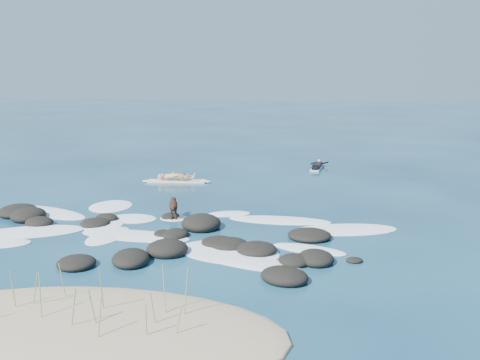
# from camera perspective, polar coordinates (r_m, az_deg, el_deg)

# --- Properties ---
(ground) EXTENTS (160.00, 160.00, 0.00)m
(ground) POSITION_cam_1_polar(r_m,az_deg,el_deg) (19.79, -5.87, -4.74)
(ground) COLOR #0A2642
(ground) RESTS_ON ground
(sand_dune) EXTENTS (9.00, 4.40, 0.60)m
(sand_dune) POSITION_cam_1_polar(r_m,az_deg,el_deg) (12.59, -15.88, -15.09)
(sand_dune) COLOR #9E8966
(sand_dune) RESTS_ON ground
(dune_grass) EXTENTS (4.40, 1.85, 1.22)m
(dune_grass) POSITION_cam_1_polar(r_m,az_deg,el_deg) (12.33, -15.29, -12.41)
(dune_grass) COLOR olive
(dune_grass) RESTS_ON ground
(reef_rocks) EXTENTS (14.16, 6.93, 0.64)m
(reef_rocks) POSITION_cam_1_polar(r_m,az_deg,el_deg) (18.26, -8.69, -5.86)
(reef_rocks) COLOR black
(reef_rocks) RESTS_ON ground
(breaking_foam) EXTENTS (15.53, 7.79, 0.12)m
(breaking_foam) POSITION_cam_1_polar(r_m,az_deg,el_deg) (19.08, -7.54, -5.38)
(breaking_foam) COLOR white
(breaking_foam) RESTS_ON ground
(standing_surfer_rig) EXTENTS (3.49, 0.93, 1.98)m
(standing_surfer_rig) POSITION_cam_1_polar(r_m,az_deg,el_deg) (26.99, -6.83, 1.37)
(standing_surfer_rig) COLOR #F9EEC7
(standing_surfer_rig) RESTS_ON ground
(paddling_surfer_rig) EXTENTS (1.08, 2.43, 0.42)m
(paddling_surfer_rig) POSITION_cam_1_polar(r_m,az_deg,el_deg) (31.03, 8.25, 1.48)
(paddling_surfer_rig) COLOR silver
(paddling_surfer_rig) RESTS_ON ground
(dog) EXTENTS (0.54, 1.21, 0.79)m
(dog) POSITION_cam_1_polar(r_m,az_deg,el_deg) (20.45, -7.12, -2.72)
(dog) COLOR black
(dog) RESTS_ON ground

